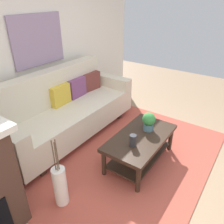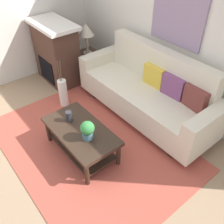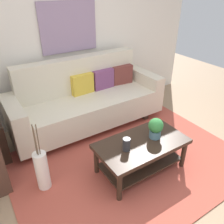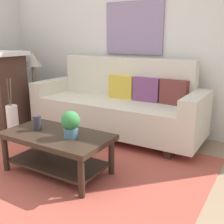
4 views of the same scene
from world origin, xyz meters
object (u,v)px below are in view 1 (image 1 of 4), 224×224
(potted_plant_tabletop, at_px, (149,121))
(coffee_table, at_px, (140,143))
(throw_pillow_plum, at_px, (77,88))
(floor_vase, at_px, (60,187))
(framed_painting, at_px, (38,40))
(throw_pillow_mustard, at_px, (60,95))
(tabletop_vase, at_px, (133,141))
(couch, at_px, (67,111))
(throw_pillow_maroon, at_px, (91,81))

(potted_plant_tabletop, bearing_deg, coffee_table, 177.63)
(throw_pillow_plum, bearing_deg, floor_vase, -143.67)
(framed_painting, bearing_deg, coffee_table, -88.19)
(coffee_table, bearing_deg, throw_pillow_mustard, 92.23)
(coffee_table, bearing_deg, potted_plant_tabletop, -2.37)
(potted_plant_tabletop, relative_size, floor_vase, 0.53)
(throw_pillow_plum, distance_m, framed_painting, 0.95)
(coffee_table, height_order, tabletop_vase, tabletop_vase)
(throw_pillow_mustard, xyz_separation_m, coffee_table, (0.06, -1.43, -0.37))
(throw_pillow_mustard, height_order, framed_painting, framed_painting)
(coffee_table, distance_m, potted_plant_tabletop, 0.32)
(couch, height_order, throw_pillow_mustard, couch)
(throw_pillow_plum, height_order, floor_vase, throw_pillow_plum)
(throw_pillow_plum, xyz_separation_m, throw_pillow_maroon, (0.38, 0.00, 0.00))
(coffee_table, height_order, framed_painting, framed_painting)
(potted_plant_tabletop, relative_size, framed_painting, 0.29)
(couch, bearing_deg, framed_painting, 90.00)
(throw_pillow_mustard, height_order, tabletop_vase, throw_pillow_mustard)
(throw_pillow_mustard, relative_size, potted_plant_tabletop, 1.37)
(coffee_table, bearing_deg, throw_pillow_plum, 77.16)
(framed_painting, bearing_deg, floor_vase, -127.09)
(throw_pillow_maroon, relative_size, framed_painting, 0.40)
(couch, distance_m, potted_plant_tabletop, 1.35)
(throw_pillow_maroon, relative_size, coffee_table, 0.33)
(throw_pillow_plum, distance_m, throw_pillow_maroon, 0.38)
(couch, relative_size, throw_pillow_maroon, 6.70)
(throw_pillow_mustard, relative_size, throw_pillow_plum, 1.00)
(throw_pillow_maroon, bearing_deg, couch, -170.76)
(couch, height_order, throw_pillow_maroon, couch)
(throw_pillow_mustard, distance_m, tabletop_vase, 1.47)
(couch, distance_m, tabletop_vase, 1.34)
(floor_vase, bearing_deg, potted_plant_tabletop, -16.18)
(throw_pillow_plum, relative_size, coffee_table, 0.33)
(throw_pillow_maroon, xyz_separation_m, floor_vase, (-1.82, -1.06, -0.43))
(potted_plant_tabletop, bearing_deg, throw_pillow_mustard, 99.88)
(throw_pillow_maroon, bearing_deg, throw_pillow_mustard, 180.00)
(throw_pillow_plum, xyz_separation_m, coffee_table, (-0.33, -1.43, -0.37))
(throw_pillow_plum, height_order, coffee_table, throw_pillow_plum)
(throw_pillow_plum, relative_size, tabletop_vase, 2.31)
(couch, xyz_separation_m, throw_pillow_maroon, (0.76, 0.12, 0.25))
(throw_pillow_mustard, distance_m, throw_pillow_maroon, 0.76)
(floor_vase, bearing_deg, coffee_table, -18.45)
(floor_vase, relative_size, framed_painting, 0.55)
(tabletop_vase, relative_size, potted_plant_tabletop, 0.59)
(potted_plant_tabletop, distance_m, framed_painting, 2.02)
(throw_pillow_mustard, xyz_separation_m, throw_pillow_plum, (0.38, 0.00, 0.00))
(throw_pillow_plum, relative_size, floor_vase, 0.73)
(tabletop_vase, bearing_deg, coffee_table, 4.09)
(coffee_table, distance_m, floor_vase, 1.18)
(couch, xyz_separation_m, coffee_table, (0.06, -1.31, -0.12))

